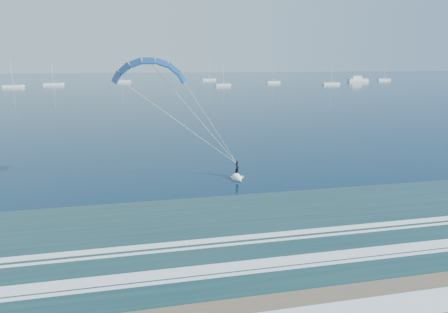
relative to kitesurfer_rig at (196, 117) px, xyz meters
name	(u,v)px	position (x,y,z in m)	size (l,w,h in m)	color
kitesurfer_rig	(196,117)	(0.00, 0.00, 0.00)	(14.84, 7.08, 14.11)	yellow
motor_yacht	(358,80)	(131.22, 193.35, -5.94)	(13.09, 3.49, 5.67)	silver
sailboat_1	(13,86)	(-65.24, 178.28, -6.68)	(9.58, 2.40, 13.03)	silver
sailboat_2	(122,81)	(-14.13, 218.62, -6.68)	(9.81, 2.40, 13.08)	silver
sailboat_3	(223,85)	(38.93, 168.44, -6.69)	(7.66, 2.40, 10.77)	silver
sailboat_4	(209,79)	(42.47, 230.18, -6.68)	(8.88, 2.40, 12.05)	silver
sailboat_5	(273,82)	(73.96, 189.50, -6.69)	(7.87, 2.40, 10.86)	silver
sailboat_6	(331,84)	(99.68, 166.80, -6.68)	(9.67, 2.40, 12.97)	silver
sailboat_7	(53,84)	(-49.23, 193.02, -6.69)	(9.95, 2.40, 12.57)	silver
sailboat_8	(384,80)	(156.26, 203.03, -6.69)	(8.74, 2.40, 11.75)	silver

